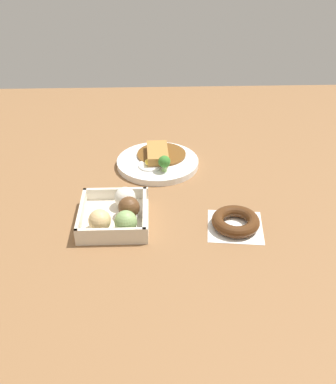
% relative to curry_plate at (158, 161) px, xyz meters
% --- Properties ---
extents(ground_plane, '(1.60, 1.60, 0.00)m').
position_rel_curry_plate_xyz_m(ground_plane, '(-0.13, 0.04, -0.01)').
color(ground_plane, brown).
extents(curry_plate, '(0.24, 0.24, 0.06)m').
position_rel_curry_plate_xyz_m(curry_plate, '(0.00, 0.00, 0.00)').
color(curry_plate, white).
rests_on(curry_plate, ground_plane).
extents(donut_box, '(0.17, 0.16, 0.06)m').
position_rel_curry_plate_xyz_m(donut_box, '(-0.28, 0.10, 0.01)').
color(donut_box, beige).
rests_on(donut_box, ground_plane).
extents(chocolate_ring_donut, '(0.14, 0.14, 0.03)m').
position_rel_curry_plate_xyz_m(chocolate_ring_donut, '(-0.30, -0.18, 0.00)').
color(chocolate_ring_donut, white).
rests_on(chocolate_ring_donut, ground_plane).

